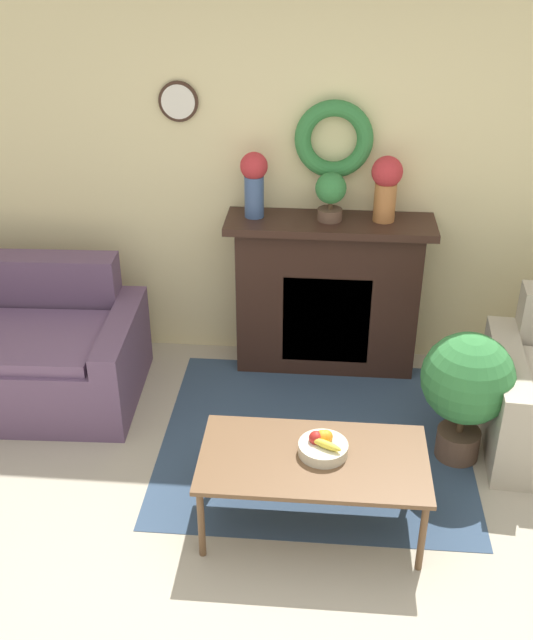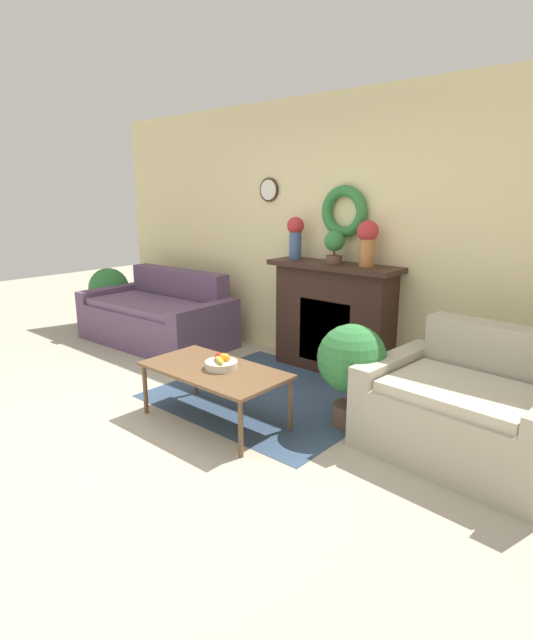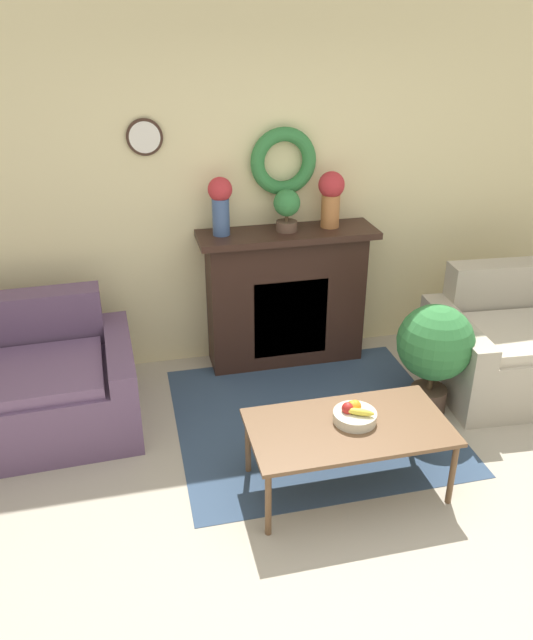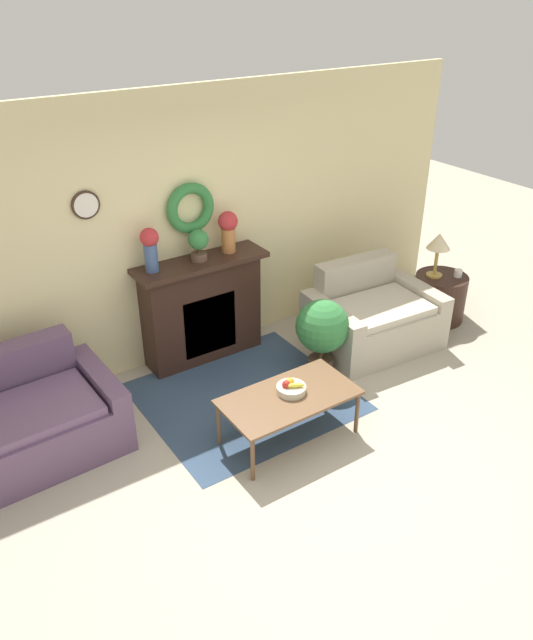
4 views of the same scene
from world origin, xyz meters
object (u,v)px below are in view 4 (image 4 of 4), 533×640
object	(u,v)px
fireplace	(202,309)
couch_left	(1,430)
side_table_by_loveseat	(439,297)
potted_plant_floor_by_loveseat	(322,329)
table_lamp	(439,244)
vase_on_mantel_left	(150,246)
coffee_table	(289,399)
vase_on_mantel_right	(228,229)
potted_plant_on_mantel	(198,243)
loveseat_right	(372,317)
fruit_bowl	(291,388)
mug	(458,273)

from	to	relation	value
fireplace	couch_left	size ratio (longest dim) A/B	0.71
side_table_by_loveseat	potted_plant_floor_by_loveseat	world-z (taller)	potted_plant_floor_by_loveseat
table_lamp	vase_on_mantel_left	world-z (taller)	vase_on_mantel_left
coffee_table	vase_on_mantel_right	xyz separation A→B (m)	(0.38, 1.60, 0.94)
side_table_by_loveseat	coffee_table	bearing A→B (deg)	-163.78
side_table_by_loveseat	potted_plant_on_mantel	xyz separation A→B (m)	(-2.66, 0.79, 1.01)
table_lamp	potted_plant_on_mantel	xyz separation A→B (m)	(-2.59, 0.73, 0.35)
table_lamp	couch_left	bearing A→B (deg)	177.37
fireplace	potted_plant_floor_by_loveseat	size ratio (longest dim) A/B	1.67
coffee_table	table_lamp	size ratio (longest dim) A/B	2.26
side_table_by_loveseat	potted_plant_on_mantel	world-z (taller)	potted_plant_on_mantel
couch_left	potted_plant_on_mantel	world-z (taller)	potted_plant_on_mantel
loveseat_right	fruit_bowl	xyz separation A→B (m)	(-1.63, -0.77, 0.17)
couch_left	fireplace	bearing A→B (deg)	11.57
loveseat_right	coffee_table	size ratio (longest dim) A/B	1.18
couch_left	mug	bearing A→B (deg)	-6.63
fireplace	table_lamp	world-z (taller)	fireplace
fireplace	vase_on_mantel_right	distance (m)	0.86
side_table_by_loveseat	fruit_bowl	bearing A→B (deg)	-164.31
fruit_bowl	potted_plant_floor_by_loveseat	world-z (taller)	potted_plant_floor_by_loveseat
vase_on_mantel_right	potted_plant_on_mantel	xyz separation A→B (m)	(-0.35, -0.02, -0.07)
coffee_table	side_table_by_loveseat	world-z (taller)	side_table_by_loveseat
coffee_table	mug	bearing A→B (deg)	13.52
coffee_table	side_table_by_loveseat	xyz separation A→B (m)	(2.70, 0.78, -0.14)
potted_plant_on_mantel	potted_plant_floor_by_loveseat	xyz separation A→B (m)	(0.81, -0.94, -0.77)
mug	couch_left	bearing A→B (deg)	175.59
loveseat_right	vase_on_mantel_right	world-z (taller)	vase_on_mantel_right
table_lamp	potted_plant_on_mantel	distance (m)	2.71
vase_on_mantel_right	fireplace	bearing A→B (deg)	-179.08
couch_left	coffee_table	xyz separation A→B (m)	(2.11, -1.06, 0.10)
coffee_table	table_lamp	xyz separation A→B (m)	(2.62, 0.84, 0.53)
side_table_by_loveseat	vase_on_mantel_right	world-z (taller)	vase_on_mantel_right
coffee_table	vase_on_mantel_left	world-z (taller)	vase_on_mantel_left
potted_plant_on_mantel	vase_on_mantel_left	bearing A→B (deg)	177.66
fireplace	side_table_by_loveseat	distance (m)	2.79
fruit_bowl	potted_plant_on_mantel	xyz separation A→B (m)	(-0.01, 1.54, 0.79)
fireplace	coffee_table	size ratio (longest dim) A/B	1.17
loveseat_right	vase_on_mantel_right	bearing A→B (deg)	152.86
fireplace	loveseat_right	world-z (taller)	fireplace
couch_left	vase_on_mantel_right	distance (m)	2.75
side_table_by_loveseat	vase_on_mantel_right	xyz separation A→B (m)	(-2.32, 0.81, 1.08)
fireplace	loveseat_right	bearing A→B (deg)	-25.55
couch_left	loveseat_right	xyz separation A→B (m)	(3.79, -0.25, 0.00)
loveseat_right	vase_on_mantel_left	world-z (taller)	vase_on_mantel_left
loveseat_right	fruit_bowl	bearing A→B (deg)	-150.65
table_lamp	potted_plant_floor_by_loveseat	world-z (taller)	table_lamp
table_lamp	side_table_by_loveseat	bearing A→B (deg)	-38.66
coffee_table	potted_plant_floor_by_loveseat	bearing A→B (deg)	36.74
mug	potted_plant_floor_by_loveseat	world-z (taller)	potted_plant_floor_by_loveseat
coffee_table	potted_plant_on_mantel	size ratio (longest dim) A/B	3.71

